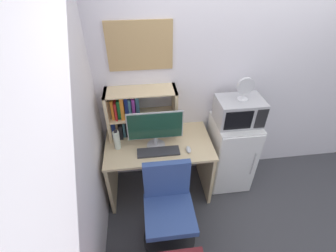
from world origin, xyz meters
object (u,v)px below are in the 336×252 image
object	(u,v)px
hutch_bookshelf	(132,113)
microwave	(239,111)
desk_chair	(169,212)
wall_corkboard	(140,46)
computer_mouse	(189,149)
water_bottle	(117,140)
monitor	(155,128)
desk_fan	(245,88)
mini_fridge	(230,153)
keyboard	(158,152)

from	to	relation	value
hutch_bookshelf	microwave	size ratio (longest dim) A/B	1.54
desk_chair	wall_corkboard	world-z (taller)	wall_corkboard
computer_mouse	microwave	xyz separation A→B (m)	(0.59, 0.23, 0.29)
water_bottle	hutch_bookshelf	bearing A→B (deg)	54.58
monitor	desk_fan	xyz separation A→B (m)	(0.94, 0.10, 0.35)
hutch_bookshelf	desk_fan	xyz separation A→B (m)	(1.17, -0.16, 0.31)
microwave	desk_fan	bearing A→B (deg)	-27.11
water_bottle	desk_fan	distance (m)	1.43
hutch_bookshelf	computer_mouse	xyz separation A→B (m)	(0.57, -0.38, -0.26)
computer_mouse	desk_fan	distance (m)	0.86
desk_chair	hutch_bookshelf	bearing A→B (deg)	109.74
monitor	water_bottle	size ratio (longest dim) A/B	2.44
computer_mouse	desk_chair	world-z (taller)	desk_chair
desk_chair	microwave	bearing A→B (deg)	38.59
hutch_bookshelf	computer_mouse	bearing A→B (deg)	-33.92
monitor	desk_fan	size ratio (longest dim) A/B	2.28
desk_fan	wall_corkboard	bearing A→B (deg)	165.43
hutch_bookshelf	desk_chair	distance (m)	1.10
computer_mouse	mini_fridge	size ratio (longest dim) A/B	0.11
hutch_bookshelf	desk_chair	xyz separation A→B (m)	(0.30, -0.84, -0.65)
monitor	desk_chair	world-z (taller)	monitor
microwave	desk_chair	bearing A→B (deg)	-141.41
hutch_bookshelf	microwave	distance (m)	1.17
mini_fridge	desk_fan	distance (m)	0.90
computer_mouse	wall_corkboard	world-z (taller)	wall_corkboard
mini_fridge	wall_corkboard	bearing A→B (deg)	165.42
computer_mouse	microwave	size ratio (longest dim) A/B	0.22
hutch_bookshelf	wall_corkboard	xyz separation A→B (m)	(0.14, 0.11, 0.69)
keyboard	wall_corkboard	world-z (taller)	wall_corkboard
hutch_bookshelf	monitor	bearing A→B (deg)	-47.58
wall_corkboard	monitor	bearing A→B (deg)	-75.31
hutch_bookshelf	microwave	bearing A→B (deg)	-7.57
microwave	desk_chair	size ratio (longest dim) A/B	0.53
mini_fridge	monitor	bearing A→B (deg)	-173.75
mini_fridge	desk_chair	size ratio (longest dim) A/B	1.01
hutch_bookshelf	keyboard	xyz separation A→B (m)	(0.25, -0.37, -0.27)
hutch_bookshelf	microwave	xyz separation A→B (m)	(1.16, -0.15, 0.03)
microwave	water_bottle	bearing A→B (deg)	-176.22
monitor	water_bottle	bearing A→B (deg)	177.74
mini_fridge	microwave	distance (m)	0.61
keyboard	mini_fridge	xyz separation A→B (m)	(0.91, 0.21, -0.31)
mini_fridge	computer_mouse	bearing A→B (deg)	-158.87
mini_fridge	desk_chair	world-z (taller)	mini_fridge
water_bottle	desk_fan	world-z (taller)	desk_fan
monitor	wall_corkboard	world-z (taller)	wall_corkboard
wall_corkboard	water_bottle	bearing A→B (deg)	-131.71
monitor	wall_corkboard	bearing A→B (deg)	104.69
keyboard	hutch_bookshelf	bearing A→B (deg)	124.28
water_bottle	wall_corkboard	size ratio (longest dim) A/B	0.37
computer_mouse	microwave	world-z (taller)	microwave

